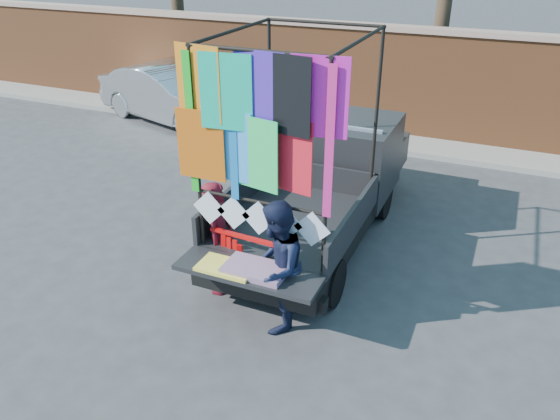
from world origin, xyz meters
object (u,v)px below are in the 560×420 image
at_px(pickup_truck, 329,177).
at_px(woman, 219,237).
at_px(man, 277,268).
at_px(sedan, 172,94).

xyz_separation_m(pickup_truck, woman, (-0.74, -2.41, -0.05)).
relative_size(pickup_truck, woman, 3.32).
height_order(pickup_truck, man, pickup_truck).
xyz_separation_m(pickup_truck, sedan, (-5.61, 3.78, -0.14)).
relative_size(pickup_truck, sedan, 1.24).
relative_size(woman, man, 0.94).
height_order(woman, man, man).
bearing_deg(woman, pickup_truck, -27.38).
bearing_deg(man, woman, -123.41).
bearing_deg(pickup_truck, woman, -107.14).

